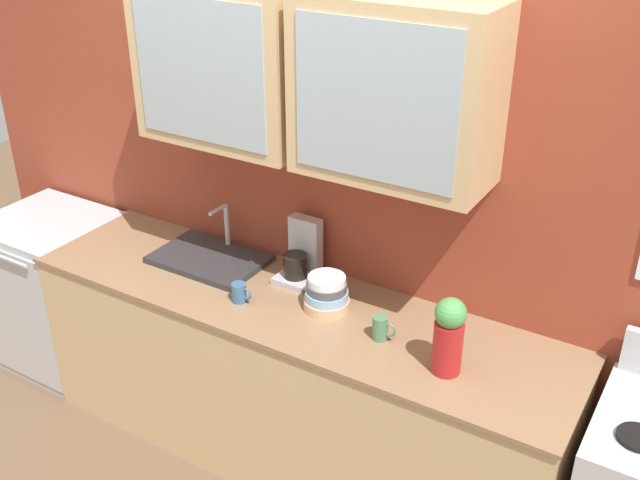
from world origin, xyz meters
The scene contains 10 objects.
ground_plane centered at (0.00, 0.00, 0.00)m, with size 10.00×10.00×0.00m, color brown.
back_wall_unit centered at (0.01, 0.32, 1.51)m, with size 4.43×0.46×2.80m.
counter centered at (0.00, 0.00, 0.45)m, with size 2.58×0.65×0.89m.
sink_faucet centered at (-0.53, 0.10, 0.91)m, with size 0.53×0.36×0.25m.
bowl_stack centered at (0.17, 0.04, 0.97)m, with size 0.20×0.20×0.16m.
vase centered at (0.78, -0.10, 1.06)m, with size 0.12×0.12×0.32m.
cup_near_sink centered at (-0.19, -0.11, 0.94)m, with size 0.10×0.07×0.09m.
cup_near_bowls centered at (0.47, -0.04, 0.95)m, with size 0.10×0.06×0.10m.
dishwasher centered at (-1.59, 0.00, 0.45)m, with size 0.64×0.64×0.89m.
coffee_maker centered at (-0.07, 0.21, 1.00)m, with size 0.17×0.20×0.29m.
Camera 1 is at (1.56, -2.30, 2.66)m, focal length 41.76 mm.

